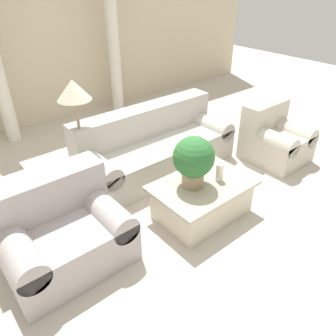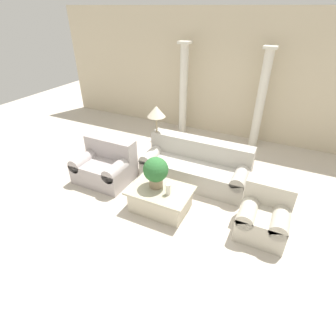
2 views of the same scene
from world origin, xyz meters
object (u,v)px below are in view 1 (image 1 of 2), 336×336
Objects in this scene: floor_lamp at (75,98)px; armchair at (275,138)px; loveseat at (62,231)px; potted_plant at (194,159)px; sofa_long at (155,147)px; coffee_table at (202,199)px.

armchair is (2.51, -1.05, -0.88)m from floor_lamp.
potted_plant reaches higher than loveseat.
floor_lamp reaches higher than armchair.
potted_plant is at bearing -107.13° from sofa_long.
loveseat is at bearing 178.07° from armchair.
potted_plant is at bearing -62.69° from floor_lamp.
loveseat is 1.01× the size of coffee_table.
floor_lamp is at bearing 171.47° from sofa_long.
sofa_long is at bearing -8.53° from floor_lamp.
floor_lamp reaches higher than sofa_long.
sofa_long and loveseat have the same top height.
armchair is at bearing 6.48° from potted_plant.
armchair is at bearing -30.66° from sofa_long.
loveseat is at bearing 165.87° from coffee_table.
sofa_long is 1.97× the size of coffee_table.
potted_plant is 1.49m from floor_lamp.
loveseat is 1.48m from potted_plant.
loveseat reaches higher than coffee_table.
loveseat is at bearing 166.95° from potted_plant.
sofa_long is at bearing 149.34° from armchair.
floor_lamp is at bearing 120.05° from coffee_table.
sofa_long reaches higher than armchair.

